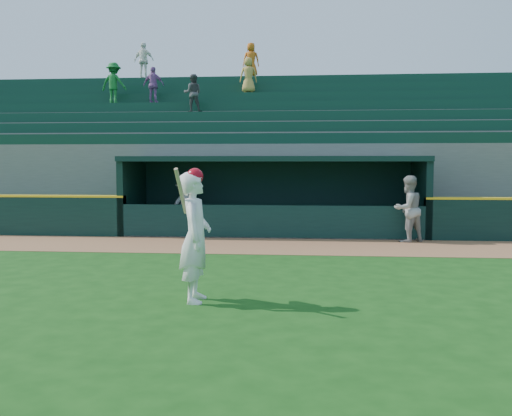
# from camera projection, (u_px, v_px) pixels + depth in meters

# --- Properties ---
(ground) EXTENTS (120.00, 120.00, 0.00)m
(ground) POSITION_uv_depth(u_px,v_px,m) (248.00, 284.00, 10.62)
(ground) COLOR #154310
(ground) RESTS_ON ground
(warning_track) EXTENTS (40.00, 3.00, 0.01)m
(warning_track) POSITION_uv_depth(u_px,v_px,m) (267.00, 246.00, 15.48)
(warning_track) COLOR #925E3A
(warning_track) RESTS_ON ground
(dugout_player_front) EXTENTS (1.16, 1.09, 1.90)m
(dugout_player_front) POSITION_uv_depth(u_px,v_px,m) (408.00, 209.00, 16.22)
(dugout_player_front) COLOR #9B9B96
(dugout_player_front) RESTS_ON ground
(dugout_player_inside) EXTENTS (1.29, 1.01, 1.76)m
(dugout_player_inside) POSITION_uv_depth(u_px,v_px,m) (186.00, 206.00, 18.33)
(dugout_player_inside) COLOR #AAABA5
(dugout_player_inside) RESTS_ON ground
(dugout) EXTENTS (9.40, 2.80, 2.46)m
(dugout) POSITION_uv_depth(u_px,v_px,m) (274.00, 191.00, 18.46)
(dugout) COLOR slate
(dugout) RESTS_ON ground
(stands) EXTENTS (34.50, 6.25, 7.54)m
(stands) POSITION_uv_depth(u_px,v_px,m) (280.00, 160.00, 22.91)
(stands) COLOR slate
(stands) RESTS_ON ground
(batter_at_plate) EXTENTS (0.55, 0.88, 2.19)m
(batter_at_plate) POSITION_uv_depth(u_px,v_px,m) (195.00, 236.00, 9.23)
(batter_at_plate) COLOR white
(batter_at_plate) RESTS_ON ground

